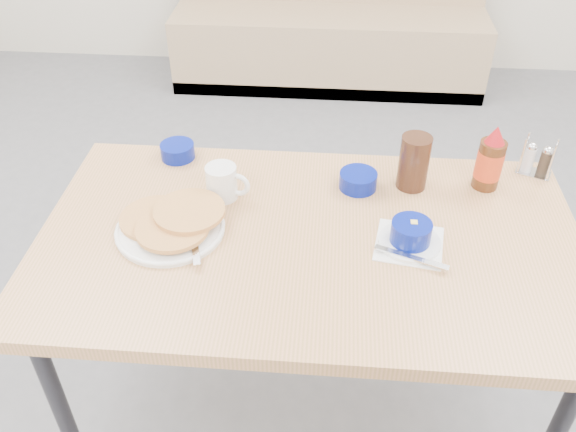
# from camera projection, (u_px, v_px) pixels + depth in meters

# --- Properties ---
(booth_bench) EXTENTS (1.90, 0.56, 1.22)m
(booth_bench) POSITION_uv_depth(u_px,v_px,m) (330.00, 24.00, 3.80)
(booth_bench) COLOR tan
(booth_bench) RESTS_ON ground
(dining_table) EXTENTS (1.40, 0.80, 0.76)m
(dining_table) POSITION_uv_depth(u_px,v_px,m) (309.00, 254.00, 1.60)
(dining_table) COLOR tan
(dining_table) RESTS_ON ground
(pancake_plate) EXTENTS (0.28, 0.28, 0.05)m
(pancake_plate) POSITION_uv_depth(u_px,v_px,m) (171.00, 224.00, 1.57)
(pancake_plate) COLOR white
(pancake_plate) RESTS_ON dining_table
(coffee_mug) EXTENTS (0.13, 0.09, 0.10)m
(coffee_mug) POSITION_uv_depth(u_px,v_px,m) (223.00, 182.00, 1.67)
(coffee_mug) COLOR white
(coffee_mug) RESTS_ON dining_table
(grits_setting) EXTENTS (0.19, 0.20, 0.07)m
(grits_setting) POSITION_uv_depth(u_px,v_px,m) (410.00, 236.00, 1.52)
(grits_setting) COLOR white
(grits_setting) RESTS_ON dining_table
(creamer_bowl) EXTENTS (0.10, 0.10, 0.05)m
(creamer_bowl) POSITION_uv_depth(u_px,v_px,m) (178.00, 151.00, 1.84)
(creamer_bowl) COLOR navy
(creamer_bowl) RESTS_ON dining_table
(butter_bowl) EXTENTS (0.11, 0.11, 0.05)m
(butter_bowl) POSITION_uv_depth(u_px,v_px,m) (358.00, 180.00, 1.72)
(butter_bowl) COLOR navy
(butter_bowl) RESTS_ON dining_table
(amber_tumbler) EXTENTS (0.11, 0.11, 0.16)m
(amber_tumbler) POSITION_uv_depth(u_px,v_px,m) (414.00, 162.00, 1.69)
(amber_tumbler) COLOR #351C10
(amber_tumbler) RESTS_ON dining_table
(condiment_caddy) EXTENTS (0.11, 0.09, 0.12)m
(condiment_caddy) POSITION_uv_depth(u_px,v_px,m) (536.00, 162.00, 1.76)
(condiment_caddy) COLOR silver
(condiment_caddy) RESTS_ON dining_table
(syrup_bottle) EXTENTS (0.07, 0.07, 0.19)m
(syrup_bottle) POSITION_uv_depth(u_px,v_px,m) (490.00, 161.00, 1.69)
(syrup_bottle) COLOR #47230F
(syrup_bottle) RESTS_ON dining_table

